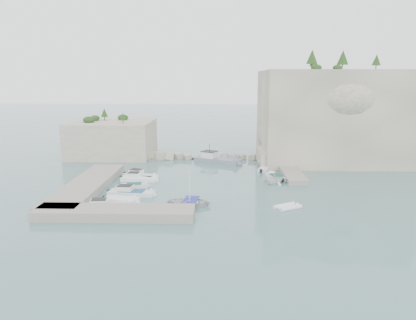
{
  "coord_description": "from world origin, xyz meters",
  "views": [
    {
      "loc": [
        1.86,
        -55.98,
        15.44
      ],
      "look_at": [
        0.0,
        6.0,
        3.0
      ],
      "focal_mm": 35.0,
      "sensor_mm": 36.0,
      "label": 1
    }
  ],
  "objects_px": {
    "tender_east_a": "(274,184)",
    "inflatable_dinghy": "(287,208)",
    "motorboat_c": "(134,188)",
    "tender_east_c": "(264,170)",
    "motorboat_e": "(121,202)",
    "rowboat": "(190,205)",
    "tender_east_d": "(268,167)",
    "motorboat_f": "(107,209)",
    "motorboat_b": "(139,181)",
    "tender_east_b": "(276,179)",
    "motorboat_a": "(141,178)",
    "motorboat_d": "(132,195)",
    "work_boat": "(218,163)"
  },
  "relations": [
    {
      "from": "tender_east_a",
      "to": "work_boat",
      "type": "height_order",
      "value": "work_boat"
    },
    {
      "from": "motorboat_c",
      "to": "tender_east_a",
      "type": "distance_m",
      "value": 20.76
    },
    {
      "from": "tender_east_a",
      "to": "work_boat",
      "type": "bearing_deg",
      "value": 5.95
    },
    {
      "from": "motorboat_b",
      "to": "rowboat",
      "type": "bearing_deg",
      "value": -49.14
    },
    {
      "from": "motorboat_c",
      "to": "work_boat",
      "type": "relative_size",
      "value": 0.44
    },
    {
      "from": "motorboat_a",
      "to": "motorboat_c",
      "type": "bearing_deg",
      "value": -66.46
    },
    {
      "from": "motorboat_f",
      "to": "tender_east_d",
      "type": "bearing_deg",
      "value": 39.24
    },
    {
      "from": "tender_east_d",
      "to": "tender_east_a",
      "type": "bearing_deg",
      "value": 169.01
    },
    {
      "from": "tender_east_b",
      "to": "tender_east_c",
      "type": "height_order",
      "value": "same"
    },
    {
      "from": "inflatable_dinghy",
      "to": "tender_east_b",
      "type": "distance_m",
      "value": 14.84
    },
    {
      "from": "motorboat_c",
      "to": "tender_east_a",
      "type": "bearing_deg",
      "value": -2.74
    },
    {
      "from": "rowboat",
      "to": "tender_east_d",
      "type": "bearing_deg",
      "value": -22.34
    },
    {
      "from": "motorboat_c",
      "to": "tender_east_d",
      "type": "bearing_deg",
      "value": 24.66
    },
    {
      "from": "rowboat",
      "to": "motorboat_a",
      "type": "bearing_deg",
      "value": 37.91
    },
    {
      "from": "motorboat_c",
      "to": "motorboat_f",
      "type": "bearing_deg",
      "value": -107.68
    },
    {
      "from": "motorboat_e",
      "to": "rowboat",
      "type": "bearing_deg",
      "value": 6.29
    },
    {
      "from": "tender_east_a",
      "to": "tender_east_c",
      "type": "bearing_deg",
      "value": -20.08
    },
    {
      "from": "motorboat_b",
      "to": "tender_east_a",
      "type": "relative_size",
      "value": 1.75
    },
    {
      "from": "motorboat_c",
      "to": "tender_east_c",
      "type": "xyz_separation_m",
      "value": [
        20.05,
        11.8,
        0.0
      ]
    },
    {
      "from": "motorboat_c",
      "to": "inflatable_dinghy",
      "type": "relative_size",
      "value": 1.26
    },
    {
      "from": "motorboat_a",
      "to": "motorboat_e",
      "type": "relative_size",
      "value": 1.28
    },
    {
      "from": "motorboat_e",
      "to": "motorboat_b",
      "type": "bearing_deg",
      "value": 103.06
    },
    {
      "from": "motorboat_a",
      "to": "inflatable_dinghy",
      "type": "xyz_separation_m",
      "value": [
        20.82,
        -14.89,
        0.0
      ]
    },
    {
      "from": "motorboat_e",
      "to": "inflatable_dinghy",
      "type": "distance_m",
      "value": 20.97
    },
    {
      "from": "motorboat_d",
      "to": "work_boat",
      "type": "bearing_deg",
      "value": 68.68
    },
    {
      "from": "motorboat_e",
      "to": "tender_east_b",
      "type": "relative_size",
      "value": 1.03
    },
    {
      "from": "tender_east_b",
      "to": "tender_east_c",
      "type": "bearing_deg",
      "value": -7.78
    },
    {
      "from": "motorboat_e",
      "to": "motorboat_f",
      "type": "bearing_deg",
      "value": -95.06
    },
    {
      "from": "tender_east_a",
      "to": "inflatable_dinghy",
      "type": "bearing_deg",
      "value": 157.13
    },
    {
      "from": "tender_east_d",
      "to": "tender_east_b",
      "type": "bearing_deg",
      "value": 172.25
    },
    {
      "from": "tender_east_c",
      "to": "tender_east_d",
      "type": "xyz_separation_m",
      "value": [
        1.06,
        3.14,
        0.0
      ]
    },
    {
      "from": "tender_east_a",
      "to": "motorboat_f",
      "type": "bearing_deg",
      "value": 97.11
    },
    {
      "from": "motorboat_a",
      "to": "tender_east_a",
      "type": "xyz_separation_m",
      "value": [
        20.72,
        -3.09,
        0.0
      ]
    },
    {
      "from": "motorboat_b",
      "to": "motorboat_d",
      "type": "bearing_deg",
      "value": -80.81
    },
    {
      "from": "motorboat_f",
      "to": "motorboat_c",
      "type": "bearing_deg",
      "value": 74.07
    },
    {
      "from": "motorboat_a",
      "to": "inflatable_dinghy",
      "type": "height_order",
      "value": "motorboat_a"
    },
    {
      "from": "motorboat_f",
      "to": "tender_east_c",
      "type": "distance_m",
      "value": 30.45
    },
    {
      "from": "motorboat_e",
      "to": "rowboat",
      "type": "distance_m",
      "value": 8.99
    },
    {
      "from": "motorboat_e",
      "to": "tender_east_b",
      "type": "xyz_separation_m",
      "value": [
        21.43,
        12.89,
        0.0
      ]
    },
    {
      "from": "motorboat_c",
      "to": "inflatable_dinghy",
      "type": "height_order",
      "value": "motorboat_c"
    },
    {
      "from": "motorboat_c",
      "to": "motorboat_e",
      "type": "relative_size",
      "value": 0.86
    },
    {
      "from": "inflatable_dinghy",
      "to": "tender_east_d",
      "type": "height_order",
      "value": "tender_east_d"
    },
    {
      "from": "motorboat_b",
      "to": "inflatable_dinghy",
      "type": "distance_m",
      "value": 24.46
    },
    {
      "from": "motorboat_b",
      "to": "motorboat_d",
      "type": "xyz_separation_m",
      "value": [
        0.53,
        -7.85,
        0.0
      ]
    },
    {
      "from": "motorboat_b",
      "to": "inflatable_dinghy",
      "type": "xyz_separation_m",
      "value": [
        20.73,
        -12.99,
        0.0
      ]
    },
    {
      "from": "rowboat",
      "to": "tender_east_c",
      "type": "bearing_deg",
      "value": -23.71
    },
    {
      "from": "motorboat_d",
      "to": "motorboat_c",
      "type": "bearing_deg",
      "value": 103.55
    },
    {
      "from": "rowboat",
      "to": "motorboat_c",
      "type": "bearing_deg",
      "value": 52.55
    },
    {
      "from": "motorboat_a",
      "to": "motorboat_d",
      "type": "distance_m",
      "value": 9.78
    },
    {
      "from": "motorboat_f",
      "to": "rowboat",
      "type": "bearing_deg",
      "value": 1.3
    }
  ]
}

